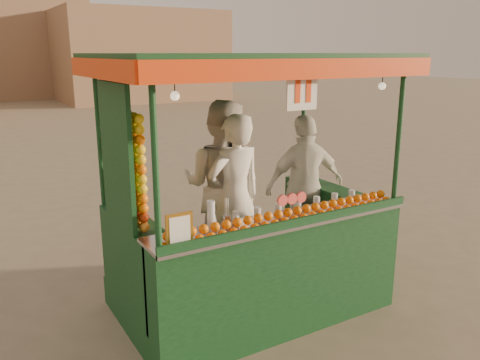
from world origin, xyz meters
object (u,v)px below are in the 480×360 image
vendor_left (235,198)px  juice_cart (248,235)px  vendor_right (305,186)px  vendor_middle (222,186)px

vendor_left → juice_cart: bearing=91.4°
juice_cart → vendor_right: 1.12m
vendor_right → vendor_middle: bearing=-0.1°
juice_cart → vendor_left: (-0.03, 0.24, 0.34)m
vendor_middle → vendor_right: size_ratio=1.12×
vendor_middle → vendor_right: (1.02, -0.18, -0.10)m
vendor_middle → juice_cart: bearing=138.6°
juice_cart → vendor_left: 0.41m
juice_cart → vendor_right: (1.02, 0.38, 0.29)m
vendor_left → vendor_right: size_ratio=1.05×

